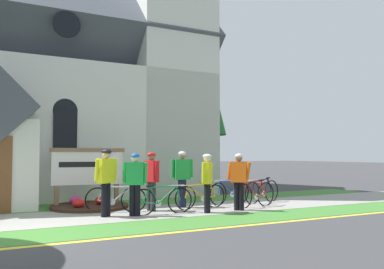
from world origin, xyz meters
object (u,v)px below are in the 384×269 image
Objects in this scene: bicycle_orange at (262,191)px; cyclist_in_orange_jersey at (135,179)px; cyclist_in_blue_jersey at (207,179)px; church_sign at (88,168)px; cyclist_in_green_jersey at (106,177)px; bicycle_white at (201,196)px; cyclist_in_yellow_jersey at (182,174)px; roadside_conifer at (195,71)px; bicycle_yellow at (230,192)px; cyclist_in_white_jersey at (239,177)px; bicycle_green at (255,194)px; bicycle_red at (161,200)px; cyclist_in_red_jersey at (151,177)px; bicycle_blue at (115,199)px.

cyclist_in_orange_jersey is at bearing -169.77° from bicycle_orange.
cyclist_in_blue_jersey reaches higher than bicycle_orange.
church_sign is 2.22m from cyclist_in_green_jersey.
bicycle_white is 1.10m from cyclist_in_blue_jersey.
bicycle_orange is 2.94m from cyclist_in_yellow_jersey.
cyclist_in_yellow_jersey is (-2.88, 0.13, 0.61)m from bicycle_orange.
roadside_conifer is (5.57, 7.45, 4.78)m from cyclist_in_orange_jersey.
bicycle_yellow is 1.70m from cyclist_in_white_jersey.
cyclist_in_orange_jersey is at bearing -126.82° from roadside_conifer.
cyclist_in_blue_jersey is (-1.88, -0.42, 0.55)m from bicycle_green.
cyclist_in_yellow_jersey reaches higher than bicycle_red.
cyclist_in_red_jersey is 0.99m from cyclist_in_orange_jersey.
church_sign is 0.25× the size of roadside_conifer.
cyclist_in_orange_jersey reaches higher than bicycle_orange.
bicycle_blue is at bearing 158.33° from cyclist_in_white_jersey.
bicycle_red is at bearing -59.21° from church_sign.
roadside_conifer is at bearing 76.71° from bicycle_green.
church_sign is 1.35× the size of cyclist_in_red_jersey.
bicycle_white is 2.37m from cyclist_in_orange_jersey.
bicycle_green is 9.27m from roadside_conifer.
bicycle_blue is 0.97× the size of cyclist_in_white_jersey.
bicycle_blue is at bearing -179.06° from cyclist_in_yellow_jersey.
bicycle_orange is (3.94, 0.83, 0.01)m from bicycle_red.
bicycle_white is 2.50m from bicycle_blue.
cyclist_in_yellow_jersey reaches higher than bicycle_yellow.
bicycle_yellow is 1.06× the size of cyclist_in_red_jersey.
cyclist_in_orange_jersey is (-3.62, -1.13, 0.57)m from bicycle_yellow.
bicycle_green is 3.08m from bicycle_red.
bicycle_green is 0.99× the size of bicycle_orange.
bicycle_green is at bearing 25.95° from cyclist_in_white_jersey.
church_sign is at bearing 106.68° from bicycle_blue.
cyclist_in_blue_jersey is 0.99× the size of cyclist_in_white_jersey.
cyclist_in_green_jersey is at bearing -173.43° from bicycle_orange.
bicycle_blue is 0.91× the size of cyclist_in_green_jersey.
cyclist_in_red_jersey reaches higher than bicycle_orange.
cyclist_in_orange_jersey is (0.70, -0.23, -0.08)m from cyclist_in_green_jersey.
cyclist_in_yellow_jersey is at bearing 131.55° from cyclist_in_white_jersey.
roadside_conifer is at bearing 49.01° from cyclist_in_green_jersey.
bicycle_blue is (-2.47, 0.39, -0.00)m from bicycle_white.
bicycle_white is 1.63m from cyclist_in_red_jersey.
cyclist_in_red_jersey is (-0.03, 0.67, 0.60)m from bicycle_red.
roadside_conifer is at bearing 82.39° from bicycle_orange.
bicycle_red is 1.04× the size of cyclist_in_yellow_jersey.
bicycle_white is 1.08× the size of cyclist_in_blue_jersey.
roadside_conifer reaches higher than church_sign.
cyclist_in_red_jersey reaches higher than bicycle_white.
roadside_conifer is at bearing 48.18° from bicycle_blue.
bicycle_yellow is at bearing 11.79° from cyclist_in_green_jersey.
bicycle_red is (-1.48, -0.53, 0.01)m from bicycle_white.
cyclist_in_orange_jersey is 10.46m from roadside_conifer.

